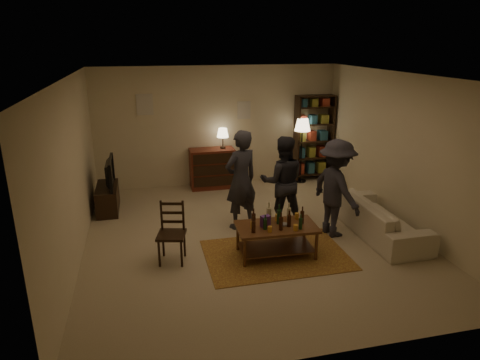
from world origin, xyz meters
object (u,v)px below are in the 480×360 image
object	(u,v)px
tv_stand	(107,192)
bookshelf	(313,137)
dining_chair	(172,230)
floor_lamp	(302,129)
sofa	(380,218)
person_by_sofa	(336,188)
person_left	(241,180)
coffee_table	(276,230)
dresser	(213,167)
person_right	(282,182)

from	to	relation	value
tv_stand	bookshelf	xyz separation A→B (m)	(4.69, 0.98, 0.65)
dining_chair	floor_lamp	size ratio (longest dim) A/B	0.63
tv_stand	sofa	world-z (taller)	tv_stand
sofa	person_by_sofa	size ratio (longest dim) A/B	1.24
person_left	coffee_table	bearing A→B (deg)	80.64
dresser	sofa	distance (m)	3.93
coffee_table	dresser	size ratio (longest dim) A/B	0.92
dining_chair	bookshelf	distance (m)	4.91
dresser	bookshelf	size ratio (longest dim) A/B	0.67
tv_stand	dresser	bearing A→B (deg)	22.07
person_right	dining_chair	bearing A→B (deg)	34.10
coffee_table	sofa	xyz separation A→B (m)	(1.99, 0.33, -0.13)
dresser	bookshelf	bearing A→B (deg)	1.57
coffee_table	dining_chair	distance (m)	1.60
floor_lamp	person_left	bearing A→B (deg)	-131.91
floor_lamp	sofa	world-z (taller)	floor_lamp
coffee_table	sofa	distance (m)	2.02
dining_chair	floor_lamp	xyz separation A→B (m)	(3.27, 3.15, 0.77)
tv_stand	person_left	xyz separation A→B (m)	(2.38, -1.35, 0.50)
bookshelf	floor_lamp	bearing A→B (deg)	-159.07
floor_lamp	sofa	distance (m)	3.21
dresser	person_right	distance (m)	2.51
dining_chair	sofa	world-z (taller)	dining_chair
dining_chair	person_by_sofa	bearing A→B (deg)	19.59
dining_chair	person_left	xyz separation A→B (m)	(1.30, 0.95, 0.39)
coffee_table	person_by_sofa	distance (m)	1.38
person_right	person_by_sofa	bearing A→B (deg)	152.15
sofa	person_by_sofa	world-z (taller)	person_by_sofa
tv_stand	person_right	distance (m)	3.45
person_left	dresser	bearing A→B (deg)	-109.61
bookshelf	person_by_sofa	bearing A→B (deg)	-105.32
coffee_table	dining_chair	size ratio (longest dim) A/B	1.33
dining_chair	tv_stand	xyz separation A→B (m)	(-1.08, 2.30, -0.11)
person_right	person_by_sofa	world-z (taller)	person_by_sofa
bookshelf	sofa	bearing A→B (deg)	-90.82
person_by_sofa	dresser	bearing A→B (deg)	15.24
coffee_table	person_by_sofa	size ratio (longest dim) A/B	0.75
person_right	coffee_table	bearing A→B (deg)	78.20
coffee_table	floor_lamp	distance (m)	3.87
dresser	coffee_table	bearing A→B (deg)	-83.30
floor_lamp	person_by_sofa	distance (m)	2.94
person_by_sofa	bookshelf	bearing A→B (deg)	-28.97
dining_chair	dresser	size ratio (longest dim) A/B	0.70
person_right	person_left	bearing A→B (deg)	5.39
dining_chair	sofa	distance (m)	3.57
coffee_table	sofa	world-z (taller)	coffee_table
dining_chair	person_right	size ratio (longest dim) A/B	0.57
dresser	floor_lamp	xyz separation A→B (m)	(2.10, -0.06, 0.79)
coffee_table	sofa	size ratio (longest dim) A/B	0.60
sofa	person_right	bearing A→B (deg)	62.88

